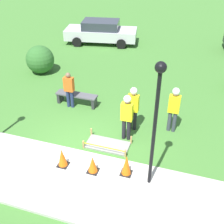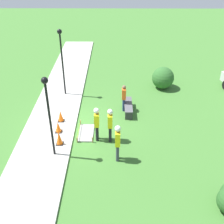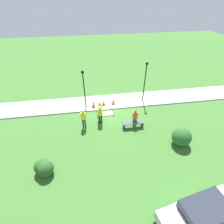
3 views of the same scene
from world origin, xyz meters
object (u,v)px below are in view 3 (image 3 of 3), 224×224
Objects in this scene: worker_trainee at (100,113)px; park_bench at (133,124)px; bystander_in_orange_shirt at (135,117)px; lamppost_far at (145,77)px; traffic_cone_far_patch at (103,102)px; parked_car_silver at (204,214)px; worker_supervisor at (83,117)px; lamppost_near at (84,84)px; worker_assistant at (100,109)px; traffic_cone_sidewalk_edge at (93,104)px; traffic_cone_near_patch at (113,101)px.

park_bench is at bearing 159.89° from worker_trainee.
bystander_in_orange_shirt is (-2.88, 0.73, -0.16)m from worker_trainee.
lamppost_far is at bearing -117.32° from park_bench.
traffic_cone_far_patch is 11.88m from parked_car_silver.
parked_car_silver is at bearing 124.79° from worker_supervisor.
lamppost_near reaches higher than worker_trainee.
lamppost_near is at bearing -56.88° from worker_assistant.
worker_trainee reaches higher than bystander_in_orange_shirt.
traffic_cone_sidewalk_edge is at bearing -74.43° from worker_assistant.
bystander_in_orange_shirt reaches higher than parked_car_silver.
traffic_cone_far_patch is 4.78m from lamppost_far.
traffic_cone_sidewalk_edge is at bearing 7.50° from traffic_cone_near_patch.
traffic_cone_near_patch is 2.01m from traffic_cone_sidewalk_edge.
traffic_cone_far_patch is 0.32× the size of worker_assistant.
park_bench is 0.44× the size of lamppost_far.
park_bench is at bearing -88.22° from parked_car_silver.
lamppost_far is (-2.01, -3.89, 2.39)m from park_bench.
worker_supervisor reaches higher than traffic_cone_far_patch.
lamppost_near reaches higher than park_bench.
parked_car_silver is (-4.35, 8.63, -0.30)m from worker_trainee.
park_bench is 0.37× the size of parked_car_silver.
parked_car_silver is at bearing 114.82° from worker_assistant.
worker_assistant is at bearing 105.57° from traffic_cone_sidewalk_edge.
traffic_cone_sidewalk_edge is at bearing -43.40° from bystander_in_orange_shirt.
lamppost_far is at bearing -148.35° from worker_trainee.
worker_supervisor is at bearing 27.92° from lamppost_far.
worker_supervisor is at bearing -5.21° from bystander_in_orange_shirt.
park_bench is at bearing 137.81° from lamppost_near.
lamppost_far is (-6.12, -3.24, 1.66)m from worker_supervisor.
traffic_cone_near_patch is 1.11× the size of traffic_cone_far_patch.
worker_assistant is at bearing 75.72° from traffic_cone_far_patch.
traffic_cone_sidewalk_edge is 12.03m from parked_car_silver.
bystander_in_orange_shirt is at bearing 136.60° from traffic_cone_sidewalk_edge.
lamppost_near is (1.17, -2.52, 1.55)m from worker_trainee.
worker_assistant is at bearing -25.87° from bystander_in_orange_shirt.
bystander_in_orange_shirt reaches higher than traffic_cone_far_patch.
traffic_cone_sidewalk_edge is at bearing -47.28° from park_bench.
lamppost_far is (-5.14, -0.50, 2.30)m from traffic_cone_sidewalk_edge.
traffic_cone_sidewalk_edge is (1.00, 0.22, 0.06)m from traffic_cone_far_patch.
worker_trainee is 0.37× the size of parked_car_silver.
traffic_cone_near_patch is at bearing -176.85° from lamppost_near.
lamppost_near is (3.87, -3.51, 2.25)m from park_bench.
bystander_in_orange_shirt is (-2.32, 3.36, 0.50)m from traffic_cone_far_patch.
bystander_in_orange_shirt reaches higher than traffic_cone_sidewalk_edge.
traffic_cone_near_patch is 3.16m from worker_trainee.
worker_trainee reaches higher than traffic_cone_near_patch.
traffic_cone_sidewalk_edge is 2.52m from worker_trainee.
traffic_cone_near_patch is at bearing -126.55° from worker_assistant.
traffic_cone_near_patch is 0.36× the size of park_bench.
bystander_in_orange_shirt is (-1.32, 3.40, 0.47)m from traffic_cone_near_patch.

